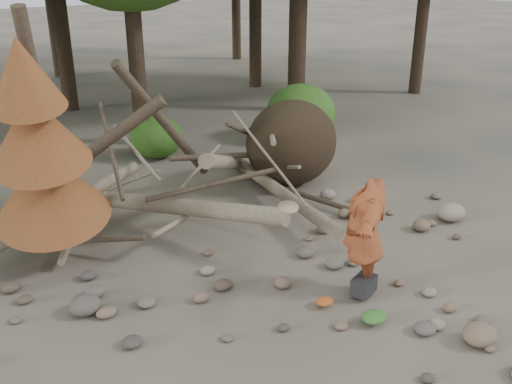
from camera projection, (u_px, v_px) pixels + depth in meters
ground at (325, 302)px, 8.81m from camera, size 120.00×120.00×0.00m
deadfall_pile at (273, 150)px, 12.73m from camera, size 8.55×5.24×3.30m
dead_conifer at (40, 151)px, 8.97m from camera, size 2.06×2.16×4.35m
bush_mid at (156, 137)px, 14.98m from camera, size 1.40×1.40×1.12m
bush_right at (301, 112)px, 16.45m from camera, size 2.00×2.00×1.60m
frisbee_thrower at (364, 235)px, 8.72m from camera, size 2.62×1.93×1.85m
backpack at (363, 288)px, 8.92m from camera, size 0.48×0.40×0.28m
cloth_green at (374, 320)px, 8.26m from camera, size 0.39×0.33×0.15m
cloth_orange at (325, 304)px, 8.67m from camera, size 0.28×0.23×0.10m
boulder_front_right at (480, 334)px, 7.82m from camera, size 0.49×0.44×0.29m
boulder_mid_right at (451, 212)px, 11.50m from camera, size 0.59×0.53×0.35m
boulder_mid_left at (85, 305)px, 8.48m from camera, size 0.48×0.43×0.29m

